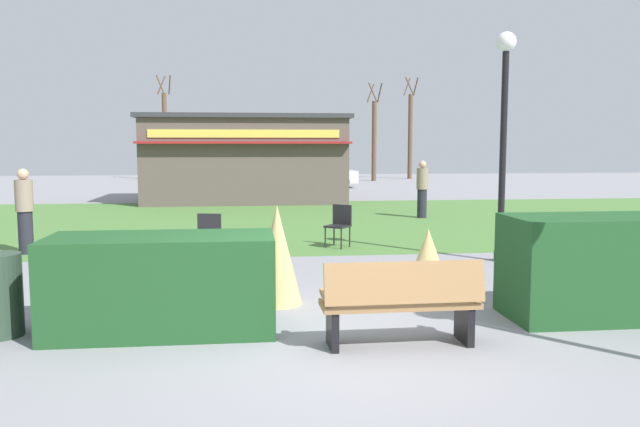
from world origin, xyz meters
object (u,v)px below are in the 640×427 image
at_px(food_kiosk, 245,158).
at_px(parked_car_west_slot, 215,175).
at_px(parked_car_center_slot, 314,175).
at_px(cafe_chair_east, 211,232).
at_px(cafe_chair_west, 340,222).
at_px(person_standing, 422,189).
at_px(tree_left_bg, 410,134).
at_px(tree_right_bg, 374,138).
at_px(lamppost_mid, 504,119).
at_px(tree_center_bg, 165,134).
at_px(person_strolling, 25,211).
at_px(park_bench, 401,303).

xyz_separation_m(food_kiosk, parked_car_west_slot, (-1.54, 7.52, -1.00)).
bearing_deg(parked_car_center_slot, cafe_chair_east, -101.27).
bearing_deg(cafe_chair_west, cafe_chair_east, -153.97).
bearing_deg(person_standing, cafe_chair_east, -119.00).
height_order(tree_left_bg, tree_right_bg, tree_left_bg).
height_order(food_kiosk, person_standing, food_kiosk).
distance_m(cafe_chair_east, tree_left_bg, 30.12).
bearing_deg(parked_car_center_slot, person_standing, -82.49).
relative_size(lamppost_mid, person_standing, 2.47).
relative_size(food_kiosk, parked_car_center_slot, 1.81).
relative_size(cafe_chair_west, parked_car_west_slot, 0.21).
xyz_separation_m(cafe_chair_east, parked_car_center_slot, (4.00, 20.09, 0.12)).
height_order(person_standing, tree_center_bg, tree_center_bg).
xyz_separation_m(tree_left_bg, tree_center_bg, (-15.25, -0.21, -0.04)).
relative_size(cafe_chair_west, tree_right_bg, 0.15).
height_order(food_kiosk, parked_car_west_slot, food_kiosk).
bearing_deg(person_strolling, lamppost_mid, -86.33).
relative_size(parked_car_west_slot, parked_car_center_slot, 1.02).
relative_size(food_kiosk, tree_right_bg, 1.33).
height_order(cafe_chair_west, tree_center_bg, tree_center_bg).
xyz_separation_m(food_kiosk, tree_left_bg, (10.37, 15.39, 1.19)).
distance_m(park_bench, parked_car_west_slot, 25.74).
bearing_deg(parked_car_west_slot, food_kiosk, -78.45).
bearing_deg(parked_car_west_slot, park_bench, -82.77).
bearing_deg(park_bench, parked_car_center_slot, 86.20).
bearing_deg(cafe_chair_west, person_standing, 57.89).
relative_size(person_standing, tree_left_bg, 0.26).
bearing_deg(lamppost_mid, parked_car_center_slot, 93.68).
relative_size(parked_car_center_slot, tree_center_bg, 0.67).
relative_size(parked_car_center_slot, tree_right_bg, 0.73).
relative_size(cafe_chair_east, person_standing, 0.53).
xyz_separation_m(parked_car_west_slot, tree_left_bg, (11.91, 7.86, 2.18)).
height_order(lamppost_mid, cafe_chair_west, lamppost_mid).
bearing_deg(tree_right_bg, food_kiosk, -120.07).
bearing_deg(parked_car_center_slot, cafe_chair_west, -94.22).
relative_size(person_standing, tree_center_bg, 0.27).
bearing_deg(parked_car_center_slot, lamppost_mid, -86.32).
relative_size(lamppost_mid, parked_car_west_slot, 0.97).
height_order(lamppost_mid, food_kiosk, lamppost_mid).
bearing_deg(cafe_chair_east, tree_right_bg, 72.29).
bearing_deg(park_bench, food_kiosk, 95.39).
xyz_separation_m(lamppost_mid, parked_car_west_slot, (-6.27, 20.79, -1.98)).
height_order(person_strolling, tree_left_bg, tree_left_bg).
height_order(cafe_chair_west, person_standing, person_standing).
bearing_deg(lamppost_mid, person_standing, 86.20).
relative_size(park_bench, food_kiosk, 0.22).
bearing_deg(tree_left_bg, person_standing, -103.48).
height_order(person_standing, tree_left_bg, tree_left_bg).
bearing_deg(tree_right_bg, person_strolling, -115.84).
bearing_deg(parked_car_center_slot, food_kiosk, -114.28).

